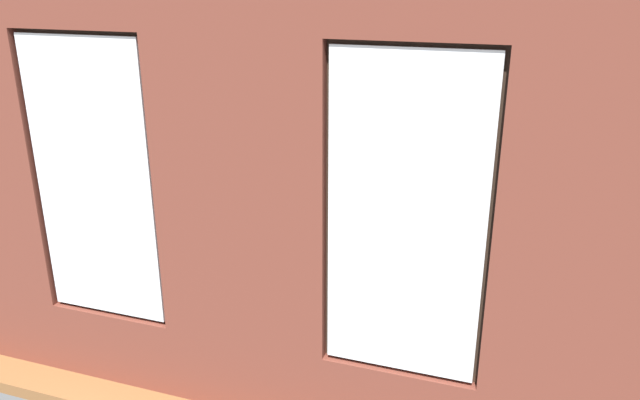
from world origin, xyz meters
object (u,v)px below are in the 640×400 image
cup_ceramic (269,230)px  table_plant_small (309,230)px  tv_flatscreen (134,171)px  potted_plant_corner_far_left (596,358)px  potted_plant_mid_room_small (422,205)px  media_console (140,222)px  potted_plant_by_left_couch (524,214)px  potted_plant_corner_near_left (575,195)px  coffee_table (305,239)px  candle_jar (305,229)px  papasan_chair (303,178)px  couch_by_window (192,306)px  couch_left (562,267)px  remote_silver (295,228)px

cup_ceramic → table_plant_small: table_plant_small is taller
tv_flatscreen → potted_plant_corner_far_left: size_ratio=1.39×
tv_flatscreen → potted_plant_mid_room_small: bearing=-160.8°
cup_ceramic → potted_plant_corner_far_left: 3.46m
media_console → potted_plant_by_left_couch: potted_plant_by_left_couch is taller
potted_plant_corner_near_left → tv_flatscreen: bearing=19.4°
coffee_table → candle_jar: candle_jar is taller
candle_jar → papasan_chair: 1.83m
couch_by_window → candle_jar: bearing=-105.6°
potted_plant_corner_far_left → couch_left: bearing=-85.5°
couch_by_window → potted_plant_corner_near_left: potted_plant_corner_near_left is taller
couch_left → table_plant_small: couch_left is taller
cup_ceramic → couch_left: bearing=-173.3°
candle_jar → remote_silver: candle_jar is taller
papasan_chair → table_plant_small: bearing=112.4°
coffee_table → potted_plant_by_left_couch: bearing=-143.6°
tv_flatscreen → potted_plant_corner_far_left: (-4.87, 1.83, -0.28)m
tv_flatscreen → potted_plant_by_left_couch: size_ratio=2.39×
cup_ceramic → potted_plant_corner_near_left: size_ratio=0.10×
tv_flatscreen → couch_by_window: bearing=134.6°
couch_by_window → potted_plant_corner_far_left: (-3.16, 0.10, 0.25)m
couch_left → potted_plant_by_left_couch: size_ratio=3.66×
coffee_table → candle_jar: (0.00, -0.00, 0.11)m
cup_ceramic → tv_flatscreen: tv_flatscreen is taller
coffee_table → papasan_chair: papasan_chair is taller
cup_ceramic → media_console: cup_ceramic is taller
couch_left → papasan_chair: couch_left is taller
coffee_table → potted_plant_mid_room_small: bearing=-129.3°
coffee_table → media_console: (2.15, -0.13, -0.14)m
remote_silver → potted_plant_corner_far_left: (-2.87, 1.79, 0.15)m
cup_ceramic → candle_jar: size_ratio=0.82×
potted_plant_by_left_couch → potted_plant_corner_near_left: (-0.55, -0.25, 0.22)m
cup_ceramic → coffee_table: bearing=-163.0°
candle_jar → potted_plant_corner_near_left: 3.29m
couch_left → candle_jar: 2.58m
couch_left → potted_plant_mid_room_small: size_ratio=2.90×
couch_by_window → potted_plant_corner_near_left: (-3.16, -3.44, 0.22)m
media_console → papasan_chair: 2.18m
potted_plant_corner_near_left → media_console: bearing=19.4°
table_plant_small → remote_silver: bearing=-40.1°
remote_silver → potted_plant_by_left_couch: size_ratio=0.34×
papasan_chair → potted_plant_mid_room_small: size_ratio=1.77×
couch_by_window → couch_left: (-3.01, -1.83, -0.00)m
tv_flatscreen → couch_left: bearing=-178.8°
potted_plant_corner_far_left → potted_plant_mid_room_small: potted_plant_corner_far_left is taller
coffee_table → remote_silver: (0.15, -0.09, 0.07)m
cup_ceramic → potted_plant_mid_room_small: size_ratio=0.13×
papasan_chair → potted_plant_corner_near_left: potted_plant_corner_near_left is taller
potted_plant_mid_room_small → couch_by_window: bearing=62.7°
media_console → potted_plant_mid_room_small: bearing=-160.7°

